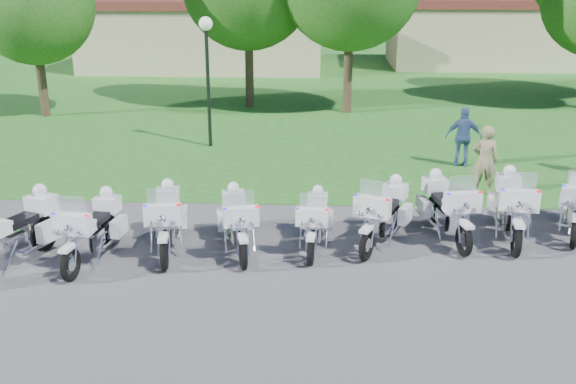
{
  "coord_description": "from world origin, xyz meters",
  "views": [
    {
      "loc": [
        1.09,
        -12.04,
        5.43
      ],
      "look_at": [
        0.4,
        1.2,
        0.95
      ],
      "focal_mm": 40.0,
      "sensor_mm": 36.0,
      "label": 1
    }
  ],
  "objects_px": {
    "motorcycle_3": "(237,221)",
    "motorcycle_0": "(12,230)",
    "motorcycle_6": "(447,207)",
    "motorcycle_5": "(384,213)",
    "lamp_post": "(207,50)",
    "motorcycle_7": "(512,206)",
    "motorcycle_4": "(315,221)",
    "bystander_c": "(463,137)",
    "motorcycle_1": "(93,228)",
    "bystander_a": "(485,161)",
    "motorcycle_2": "(167,219)"
  },
  "relations": [
    {
      "from": "motorcycle_7",
      "to": "motorcycle_5",
      "type": "bearing_deg",
      "value": 17.73
    },
    {
      "from": "motorcycle_3",
      "to": "motorcycle_7",
      "type": "xyz_separation_m",
      "value": [
        5.83,
        0.99,
        0.08
      ]
    },
    {
      "from": "motorcycle_3",
      "to": "motorcycle_0",
      "type": "bearing_deg",
      "value": -0.67
    },
    {
      "from": "motorcycle_3",
      "to": "motorcycle_5",
      "type": "relative_size",
      "value": 1.0
    },
    {
      "from": "motorcycle_7",
      "to": "lamp_post",
      "type": "height_order",
      "value": "lamp_post"
    },
    {
      "from": "motorcycle_5",
      "to": "motorcycle_6",
      "type": "distance_m",
      "value": 1.44
    },
    {
      "from": "motorcycle_2",
      "to": "motorcycle_5",
      "type": "distance_m",
      "value": 4.54
    },
    {
      "from": "motorcycle_1",
      "to": "motorcycle_4",
      "type": "distance_m",
      "value": 4.49
    },
    {
      "from": "motorcycle_4",
      "to": "bystander_c",
      "type": "bearing_deg",
      "value": -120.26
    },
    {
      "from": "lamp_post",
      "to": "bystander_a",
      "type": "distance_m",
      "value": 9.43
    },
    {
      "from": "motorcycle_2",
      "to": "motorcycle_5",
      "type": "bearing_deg",
      "value": 177.89
    },
    {
      "from": "motorcycle_6",
      "to": "bystander_a",
      "type": "distance_m",
      "value": 3.33
    },
    {
      "from": "motorcycle_6",
      "to": "bystander_c",
      "type": "height_order",
      "value": "bystander_c"
    },
    {
      "from": "motorcycle_6",
      "to": "bystander_c",
      "type": "xyz_separation_m",
      "value": [
        1.49,
        5.59,
        0.21
      ]
    },
    {
      "from": "motorcycle_3",
      "to": "motorcycle_4",
      "type": "bearing_deg",
      "value": 174.11
    },
    {
      "from": "motorcycle_0",
      "to": "motorcycle_7",
      "type": "xyz_separation_m",
      "value": [
        10.11,
        1.95,
        -0.02
      ]
    },
    {
      "from": "motorcycle_1",
      "to": "motorcycle_7",
      "type": "distance_m",
      "value": 8.8
    },
    {
      "from": "motorcycle_5",
      "to": "motorcycle_6",
      "type": "relative_size",
      "value": 0.94
    },
    {
      "from": "motorcycle_2",
      "to": "motorcycle_5",
      "type": "xyz_separation_m",
      "value": [
        4.51,
        0.58,
        0.01
      ]
    },
    {
      "from": "motorcycle_0",
      "to": "motorcycle_5",
      "type": "height_order",
      "value": "motorcycle_0"
    },
    {
      "from": "motorcycle_5",
      "to": "lamp_post",
      "type": "distance_m",
      "value": 9.75
    },
    {
      "from": "motorcycle_3",
      "to": "bystander_a",
      "type": "distance_m",
      "value": 7.09
    },
    {
      "from": "motorcycle_7",
      "to": "lamp_post",
      "type": "distance_m",
      "value": 11.11
    },
    {
      "from": "lamp_post",
      "to": "motorcycle_1",
      "type": "bearing_deg",
      "value": -95.15
    },
    {
      "from": "motorcycle_0",
      "to": "lamp_post",
      "type": "height_order",
      "value": "lamp_post"
    },
    {
      "from": "motorcycle_1",
      "to": "motorcycle_3",
      "type": "distance_m",
      "value": 2.89
    },
    {
      "from": "motorcycle_2",
      "to": "lamp_post",
      "type": "relative_size",
      "value": 0.56
    },
    {
      "from": "motorcycle_2",
      "to": "motorcycle_3",
      "type": "relative_size",
      "value": 1.05
    },
    {
      "from": "motorcycle_1",
      "to": "motorcycle_7",
      "type": "bearing_deg",
      "value": -163.16
    },
    {
      "from": "motorcycle_1",
      "to": "motorcycle_3",
      "type": "xyz_separation_m",
      "value": [
        2.82,
        0.61,
        -0.02
      ]
    },
    {
      "from": "motorcycle_0",
      "to": "bystander_c",
      "type": "xyz_separation_m",
      "value": [
        10.2,
        7.48,
        0.16
      ]
    },
    {
      "from": "lamp_post",
      "to": "motorcycle_3",
      "type": "bearing_deg",
      "value": -76.71
    },
    {
      "from": "motorcycle_1",
      "to": "bystander_a",
      "type": "relative_size",
      "value": 1.29
    },
    {
      "from": "motorcycle_0",
      "to": "motorcycle_7",
      "type": "height_order",
      "value": "motorcycle_0"
    },
    {
      "from": "motorcycle_3",
      "to": "bystander_a",
      "type": "xyz_separation_m",
      "value": [
        5.92,
        3.9,
        0.27
      ]
    },
    {
      "from": "motorcycle_2",
      "to": "lamp_post",
      "type": "xyz_separation_m",
      "value": [
        -0.54,
        8.53,
        2.51
      ]
    },
    {
      "from": "motorcycle_5",
      "to": "bystander_a",
      "type": "distance_m",
      "value": 4.44
    },
    {
      "from": "motorcycle_7",
      "to": "bystander_c",
      "type": "bearing_deg",
      "value": -82.7
    },
    {
      "from": "motorcycle_0",
      "to": "bystander_a",
      "type": "relative_size",
      "value": 1.37
    },
    {
      "from": "motorcycle_6",
      "to": "motorcycle_5",
      "type": "bearing_deg",
      "value": 4.99
    },
    {
      "from": "bystander_a",
      "to": "bystander_c",
      "type": "relative_size",
      "value": 1.02
    },
    {
      "from": "motorcycle_5",
      "to": "lamp_post",
      "type": "xyz_separation_m",
      "value": [
        -5.05,
        7.96,
        2.5
      ]
    },
    {
      "from": "lamp_post",
      "to": "bystander_c",
      "type": "xyz_separation_m",
      "value": [
        7.93,
        -1.96,
        -2.29
      ]
    },
    {
      "from": "motorcycle_4",
      "to": "bystander_a",
      "type": "bearing_deg",
      "value": -135.39
    },
    {
      "from": "motorcycle_1",
      "to": "motorcycle_4",
      "type": "relative_size",
      "value": 1.12
    },
    {
      "from": "motorcycle_4",
      "to": "motorcycle_1",
      "type": "bearing_deg",
      "value": 14.64
    },
    {
      "from": "motorcycle_3",
      "to": "motorcycle_7",
      "type": "height_order",
      "value": "motorcycle_7"
    },
    {
      "from": "motorcycle_3",
      "to": "lamp_post",
      "type": "relative_size",
      "value": 0.53
    },
    {
      "from": "bystander_a",
      "to": "bystander_c",
      "type": "distance_m",
      "value": 2.62
    },
    {
      "from": "motorcycle_0",
      "to": "motorcycle_4",
      "type": "relative_size",
      "value": 1.18
    }
  ]
}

